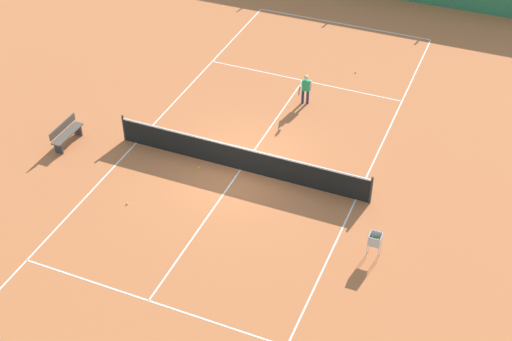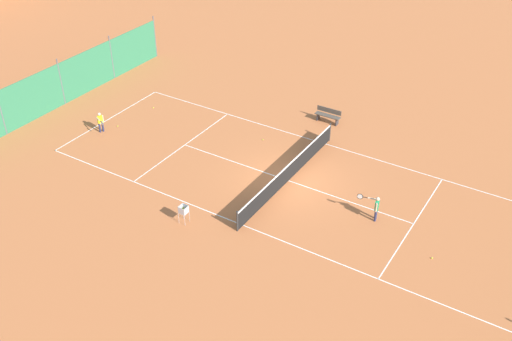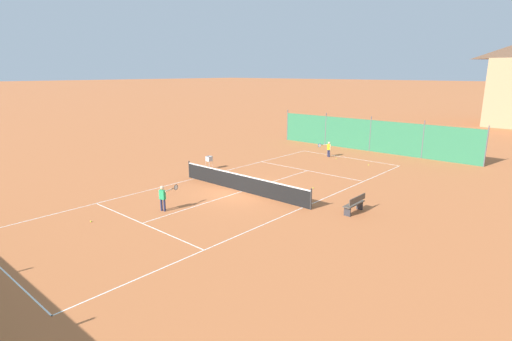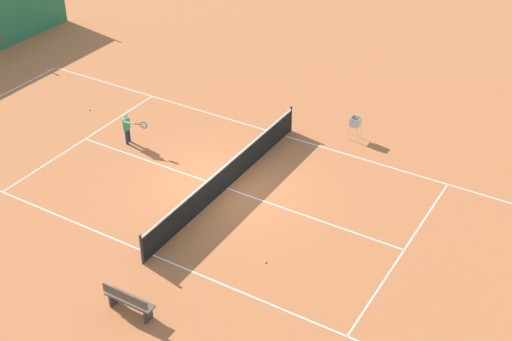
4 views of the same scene
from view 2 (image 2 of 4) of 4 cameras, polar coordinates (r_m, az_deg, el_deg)
name	(u,v)px [view 2 (image 2 of 4)]	position (r m, az deg, el deg)	size (l,w,h in m)	color
ground_plane	(288,181)	(29.47, 3.10, -0.97)	(600.00, 600.00, 0.00)	#BC6638
court_line_markings	(288,181)	(29.46, 3.10, -0.96)	(8.25, 23.85, 0.01)	white
tennis_net	(289,172)	(29.18, 3.13, -0.16)	(9.18, 0.08, 1.06)	#2D2D2D
windscreen_fence_far	(61,84)	(37.69, -18.05, 7.84)	(17.28, 0.08, 2.90)	#2D754C
player_near_service	(100,121)	(34.21, -14.60, 4.58)	(0.72, 0.90, 1.19)	#23284C
player_near_baseline	(376,206)	(27.04, 11.33, -3.38)	(0.41, 1.07, 1.24)	#23284C
tennis_ball_far_corner	(263,140)	(32.67, 0.67, 2.95)	(0.07, 0.07, 0.07)	#CCE033
tennis_ball_alley_right	(153,108)	(36.43, -9.76, 5.91)	(0.07, 0.07, 0.07)	#CCE033
tennis_ball_mid_court	(293,164)	(30.63, 3.54, 0.59)	(0.07, 0.07, 0.07)	#CCE033
tennis_ball_by_net_right	(432,258)	(25.99, 16.42, -8.00)	(0.07, 0.07, 0.07)	#CCE033
tennis_ball_service_box	(118,126)	(34.86, -13.03, 4.15)	(0.07, 0.07, 0.07)	#CCE033
ball_hopper	(183,210)	(26.59, -6.92, -3.80)	(0.36, 0.36, 0.89)	#B7B7BC
courtside_bench	(328,115)	(34.47, 6.88, 5.26)	(0.36, 1.50, 0.84)	#51473D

